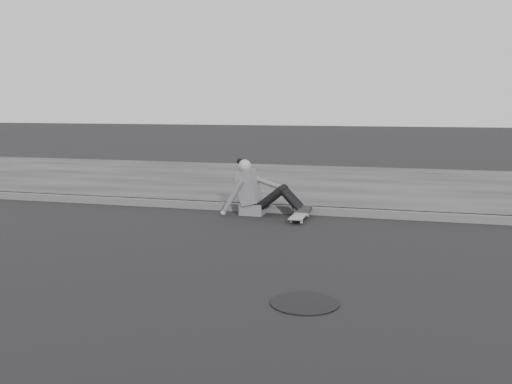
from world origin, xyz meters
TOP-DOWN VIEW (x-y plane):
  - ground at (0.00, 0.00)m, footprint 80.00×80.00m
  - curb at (0.00, 2.58)m, footprint 24.00×0.16m
  - sidewalk at (0.00, 5.60)m, footprint 24.00×6.00m
  - manhole at (1.03, -1.46)m, footprint 0.60×0.60m
  - skateboard at (0.29, 2.08)m, footprint 0.20×0.78m
  - seated_woman at (-0.44, 2.33)m, footprint 1.38×0.46m

SIDE VIEW (x-z plane):
  - ground at x=0.00m, z-range 0.00..0.00m
  - manhole at x=1.03m, z-range 0.00..0.01m
  - curb at x=0.00m, z-range 0.00..0.12m
  - sidewalk at x=0.00m, z-range 0.00..0.12m
  - skateboard at x=0.29m, z-range 0.03..0.12m
  - seated_woman at x=-0.44m, z-range -0.08..0.80m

